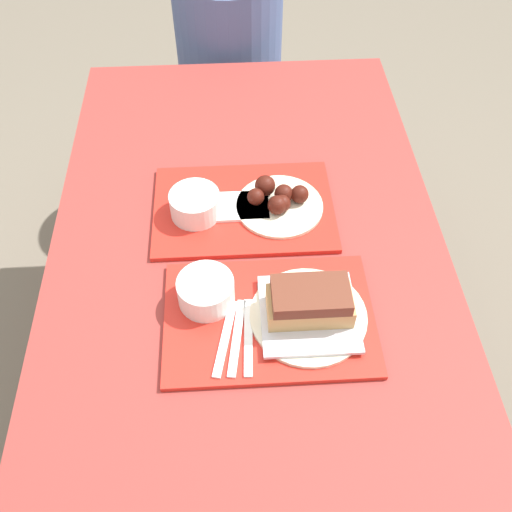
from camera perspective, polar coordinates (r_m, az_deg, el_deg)
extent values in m
plane|color=#706656|center=(1.85, -0.45, -15.32)|extent=(12.00, 12.00, 0.00)
cube|color=maroon|center=(1.23, -0.65, -1.41)|extent=(0.87, 1.55, 0.04)
cylinder|color=maroon|center=(2.01, -12.41, 7.26)|extent=(0.07, 0.07, 0.70)
cylinder|color=maroon|center=(2.02, 9.19, 8.17)|extent=(0.07, 0.07, 0.70)
cube|color=maroon|center=(2.17, -1.95, 14.40)|extent=(0.83, 0.28, 0.04)
cylinder|color=maroon|center=(2.33, -10.64, 9.59)|extent=(0.06, 0.06, 0.39)
cylinder|color=maroon|center=(2.34, 7.00, 10.34)|extent=(0.06, 0.06, 0.39)
cube|color=red|center=(1.13, 1.33, -6.23)|extent=(0.41, 0.29, 0.01)
cube|color=red|center=(1.32, -1.24, 4.78)|extent=(0.41, 0.29, 0.01)
cylinder|color=white|center=(1.13, -5.03, -3.53)|extent=(0.11, 0.11, 0.06)
cylinder|color=beige|center=(1.11, -5.11, -2.82)|extent=(0.10, 0.10, 0.01)
cylinder|color=beige|center=(1.12, 5.25, -5.97)|extent=(0.23, 0.23, 0.01)
cube|color=silver|center=(1.12, 5.28, -5.74)|extent=(0.19, 0.19, 0.01)
cube|color=tan|center=(1.09, 5.38, -4.98)|extent=(0.16, 0.08, 0.04)
cube|color=brown|center=(1.07, 5.52, -3.87)|extent=(0.15, 0.09, 0.03)
cube|color=white|center=(1.09, -1.94, -8.12)|extent=(0.04, 0.17, 0.00)
cube|color=white|center=(1.09, -0.77, -8.07)|extent=(0.02, 0.17, 0.00)
cube|color=white|center=(1.09, -3.10, -8.17)|extent=(0.05, 0.17, 0.00)
cube|color=#A59E93|center=(1.16, 1.05, -3.33)|extent=(0.04, 0.03, 0.01)
cylinder|color=white|center=(1.28, -6.12, 5.16)|extent=(0.11, 0.11, 0.06)
cylinder|color=beige|center=(1.27, -6.20, 5.90)|extent=(0.10, 0.10, 0.01)
cylinder|color=beige|center=(1.31, 2.36, 5.02)|extent=(0.20, 0.20, 0.01)
sphere|color=#42140C|center=(1.30, 4.39, 6.18)|extent=(0.04, 0.04, 0.04)
sphere|color=#42140C|center=(1.30, 2.79, 6.25)|extent=(0.04, 0.04, 0.04)
sphere|color=#42140C|center=(1.32, 0.92, 7.07)|extent=(0.05, 0.05, 0.05)
sphere|color=#42140C|center=(1.30, -0.02, 5.94)|extent=(0.04, 0.04, 0.04)
sphere|color=#42140C|center=(1.28, 2.13, 5.12)|extent=(0.04, 0.04, 0.04)
sphere|color=#42140C|center=(1.28, 2.62, 5.27)|extent=(0.04, 0.04, 0.04)
cube|color=white|center=(1.31, -1.58, 4.99)|extent=(0.13, 0.09, 0.01)
cylinder|color=#4C6093|center=(2.03, -2.71, 20.27)|extent=(0.35, 0.35, 0.48)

